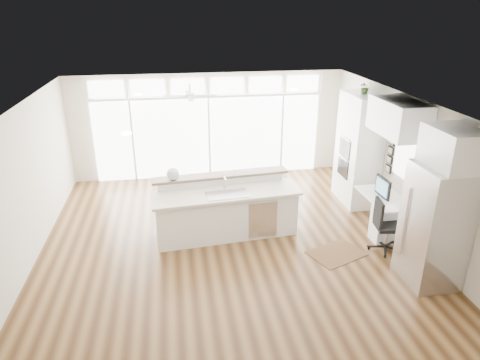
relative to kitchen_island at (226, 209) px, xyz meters
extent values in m
cube|color=#442A15|center=(-0.01, -0.64, -0.58)|extent=(7.00, 8.00, 0.02)
cube|color=white|center=(-0.01, -0.64, 2.13)|extent=(7.00, 8.00, 0.02)
cube|color=beige|center=(-0.01, 3.36, 0.78)|extent=(7.00, 0.04, 2.70)
cube|color=beige|center=(-0.01, -4.64, 0.78)|extent=(7.00, 0.04, 2.70)
cube|color=beige|center=(-3.51, -0.64, 0.78)|extent=(0.04, 8.00, 2.70)
cube|color=beige|center=(3.49, -0.64, 0.78)|extent=(0.04, 8.00, 2.70)
cube|color=white|center=(-0.01, 3.30, 0.48)|extent=(5.80, 0.06, 2.08)
cube|color=white|center=(-0.01, 3.30, 1.81)|extent=(5.90, 0.06, 0.40)
cube|color=silver|center=(3.45, -0.34, 0.98)|extent=(0.04, 0.85, 0.85)
cube|color=white|center=(-0.51, 2.16, 1.91)|extent=(1.16, 1.16, 0.32)
cube|color=white|center=(-0.01, -0.44, 2.11)|extent=(3.40, 3.00, 0.02)
cube|color=white|center=(3.16, 1.16, 0.68)|extent=(0.64, 1.20, 2.50)
cube|color=white|center=(3.12, -0.34, -0.19)|extent=(0.72, 1.30, 0.76)
cube|color=white|center=(3.16, -0.34, 1.78)|extent=(0.64, 1.30, 0.64)
cube|color=silver|center=(3.10, -1.99, 0.43)|extent=(0.76, 0.90, 2.00)
cube|color=white|center=(3.16, -1.99, 1.73)|extent=(0.64, 0.90, 0.60)
cube|color=black|center=(3.45, 0.28, 0.83)|extent=(0.06, 0.22, 0.80)
cube|color=white|center=(0.00, 0.00, 0.00)|extent=(2.93, 1.33, 1.13)
cube|color=#3D2413|center=(1.92, -1.02, -0.56)|extent=(1.16, 1.01, 0.01)
cube|color=black|center=(2.86, -1.03, -0.06)|extent=(0.59, 0.56, 1.01)
sphere|color=silver|center=(-0.98, 0.31, 0.69)|extent=(0.26, 0.26, 0.24)
cube|color=black|center=(3.04, -0.34, 0.41)|extent=(0.10, 0.52, 0.43)
cube|color=white|center=(2.87, -0.34, 0.20)|extent=(0.17, 0.35, 0.02)
imported|color=#315022|center=(3.16, 1.16, 2.04)|extent=(0.26, 0.29, 0.22)
camera|label=1|loc=(-0.93, -7.43, 3.70)|focal=32.00mm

